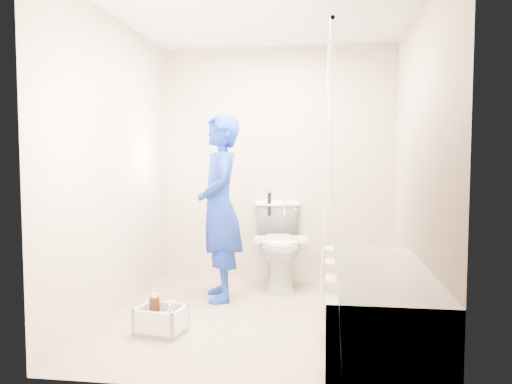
# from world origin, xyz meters

# --- Properties ---
(floor) EXTENTS (2.60, 2.60, 0.00)m
(floor) POSITION_xyz_m (0.00, 0.00, 0.00)
(floor) COLOR gray
(floor) RESTS_ON ground
(ceiling) EXTENTS (2.40, 2.60, 0.02)m
(ceiling) POSITION_xyz_m (0.00, 0.00, 2.40)
(ceiling) COLOR silver
(ceiling) RESTS_ON wall_back
(wall_back) EXTENTS (2.40, 0.02, 2.40)m
(wall_back) POSITION_xyz_m (0.00, 1.30, 1.20)
(wall_back) COLOR #C7B099
(wall_back) RESTS_ON ground
(wall_front) EXTENTS (2.40, 0.02, 2.40)m
(wall_front) POSITION_xyz_m (0.00, -1.30, 1.20)
(wall_front) COLOR #C7B099
(wall_front) RESTS_ON ground
(wall_left) EXTENTS (0.02, 2.60, 2.40)m
(wall_left) POSITION_xyz_m (-1.20, 0.00, 1.20)
(wall_left) COLOR #C7B099
(wall_left) RESTS_ON ground
(wall_right) EXTENTS (0.02, 2.60, 2.40)m
(wall_right) POSITION_xyz_m (1.20, 0.00, 1.20)
(wall_right) COLOR #C7B099
(wall_right) RESTS_ON ground
(bathtub) EXTENTS (0.70, 1.75, 0.50)m
(bathtub) POSITION_xyz_m (0.85, -0.43, 0.27)
(bathtub) COLOR white
(bathtub) RESTS_ON ground
(curtain_rod) EXTENTS (0.02, 1.90, 0.02)m
(curtain_rod) POSITION_xyz_m (0.52, -0.43, 1.95)
(curtain_rod) COLOR silver
(curtain_rod) RESTS_ON wall_back
(shower_curtain) EXTENTS (0.06, 1.75, 1.80)m
(shower_curtain) POSITION_xyz_m (0.52, -0.43, 1.02)
(shower_curtain) COLOR white
(shower_curtain) RESTS_ON curtain_rod
(toilet) EXTENTS (0.59, 0.88, 0.83)m
(toilet) POSITION_xyz_m (0.06, 0.95, 0.41)
(toilet) COLOR white
(toilet) RESTS_ON ground
(tank_lid) EXTENTS (0.54, 0.30, 0.04)m
(tank_lid) POSITION_xyz_m (0.08, 0.82, 0.49)
(tank_lid) COLOR white
(tank_lid) RESTS_ON toilet
(tank_internals) EXTENTS (0.20, 0.08, 0.27)m
(tank_internals) POSITION_xyz_m (-0.03, 1.16, 0.81)
(tank_internals) COLOR black
(tank_internals) RESTS_ON toilet
(plumber) EXTENTS (0.56, 0.69, 1.64)m
(plumber) POSITION_xyz_m (-0.43, 0.43, 0.82)
(plumber) COLOR navy
(plumber) RESTS_ON ground
(cleaning_caddy) EXTENTS (0.37, 0.31, 0.25)m
(cleaning_caddy) POSITION_xyz_m (-0.66, -0.50, 0.09)
(cleaning_caddy) COLOR silver
(cleaning_caddy) RESTS_ON ground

